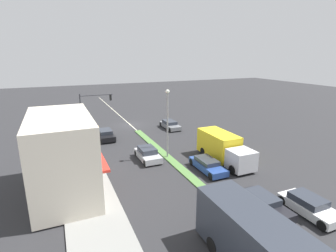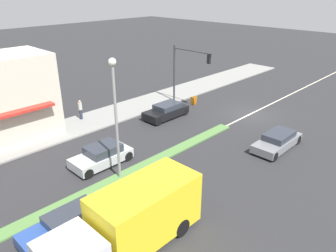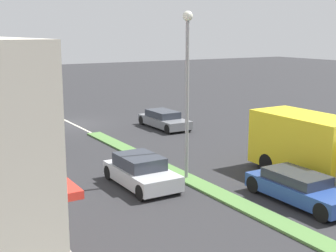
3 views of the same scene
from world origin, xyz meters
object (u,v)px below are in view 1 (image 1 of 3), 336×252
Objects in this scene: van_white at (309,206)px; sedan_dark at (263,203)px; suv_black at (106,135)px; coupe_blue at (208,165)px; warning_aframe_sign at (97,128)px; sedan_silver at (148,154)px; street_lamp at (167,115)px; pedestrian at (69,151)px; delivery_truck at (223,148)px; suv_grey at (170,125)px; traffic_signal_main at (91,106)px.

van_white is 0.96× the size of sedan_dark.
van_white is 24.93m from suv_black.
suv_black reaches higher than van_white.
sedan_dark is 7.44m from coupe_blue.
warning_aframe_sign is 0.20× the size of van_white.
van_white is 0.99× the size of suv_black.
sedan_silver reaches higher than sedan_dark.
street_lamp is 13.03m from sedan_dark.
pedestrian is at bearing -22.65° from sedan_silver.
warning_aframe_sign is 0.21× the size of sedan_silver.
delivery_truck is 1.77× the size of suv_black.
sedan_silver is at bearing 157.35° from pedestrian.
suv_grey is at bearing -124.94° from sedan_silver.
delivery_truck is 1.66× the size of suv_grey.
traffic_signal_main is at bearing -71.61° from sedan_dark.
warning_aframe_sign is 0.11× the size of delivery_truck.
pedestrian is 0.23× the size of delivery_truck.
sedan_silver is at bearing -25.67° from delivery_truck.
warning_aframe_sign is at bearing -57.99° from delivery_truck.
pedestrian is 19.76m from sedan_dark.
coupe_blue is at bearing 79.60° from suv_grey.
delivery_truck reaches higher than coupe_blue.
sedan_dark reaches higher than coupe_blue.
sedan_dark is (-4.40, 12.39, -0.02)m from sedan_silver.
traffic_signal_main reaches higher than van_white.
coupe_blue is at bearing 112.79° from warning_aframe_sign.
sedan_dark reaches higher than suv_grey.
van_white reaches higher than coupe_blue.
suv_grey reaches higher than warning_aframe_sign.
street_lamp reaches higher than suv_grey.
delivery_truck is 15.93m from suv_black.
street_lamp reaches higher than warning_aframe_sign.
suv_grey is (-11.12, 2.34, -3.32)m from traffic_signal_main.
street_lamp reaches higher than sedan_silver.
street_lamp is 11.14m from pedestrian.
suv_black reaches higher than suv_grey.
traffic_signal_main is 19.72m from delivery_truck.
coupe_blue is (-7.20, 13.87, -0.03)m from suv_black.
delivery_truck is 3.29m from coupe_blue.
street_lamp is 1.64× the size of suv_grey.
sedan_dark is at bearing 72.60° from delivery_truck.
delivery_truck is 9.40m from sedan_dark.
suv_grey is 1.06× the size of suv_black.
street_lamp is 8.80× the size of warning_aframe_sign.
traffic_signal_main is at bearing -55.36° from delivery_truck.
delivery_truck is at bearing -107.40° from sedan_dark.
warning_aframe_sign is at bearing -68.01° from street_lamp.
sedan_dark is (2.80, -1.53, -0.00)m from van_white.
van_white is at bearing 110.07° from street_lamp.
sedan_dark is at bearing 127.80° from pedestrian.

